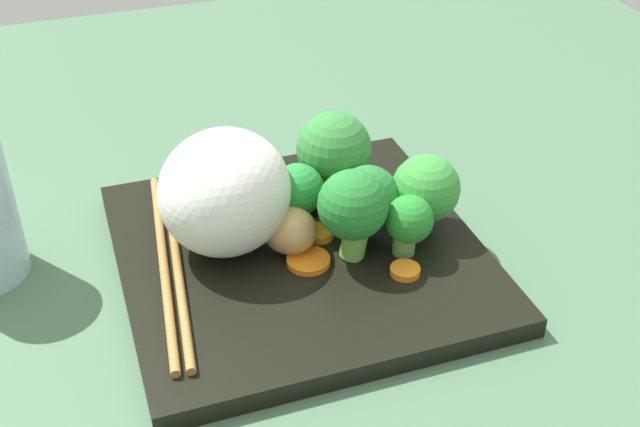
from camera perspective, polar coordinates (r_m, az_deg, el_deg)
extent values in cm
cube|color=#44684B|center=(58.88, -1.44, -4.26)|extent=(110.00, 110.00, 2.00)
cube|color=black|center=(57.81, -1.46, -2.92)|extent=(25.08, 25.08, 1.48)
ellipsoid|color=white|center=(55.53, -6.71, 1.51)|extent=(13.05, 13.09, 8.72)
cylinder|color=#62984A|center=(56.56, 5.94, -2.00)|extent=(2.00, 1.97, 1.84)
sphere|color=#26862D|center=(55.53, 6.29, -0.41)|extent=(3.39, 3.39, 3.39)
cylinder|color=#6CA353|center=(58.83, -1.80, -0.20)|extent=(1.70, 1.52, 1.96)
sphere|color=#238434|center=(57.62, -1.58, 1.69)|extent=(3.81, 3.81, 3.81)
cylinder|color=#6EA34B|center=(61.55, 0.75, 2.09)|extent=(2.14, 2.14, 2.81)
sphere|color=#337F38|center=(60.11, 0.99, 4.56)|extent=(5.61, 5.61, 5.61)
cylinder|color=#6EAD4D|center=(58.63, 3.05, -0.43)|extent=(1.49, 1.51, 1.74)
sphere|color=#24712F|center=(57.40, 3.23, 1.36)|extent=(4.56, 4.56, 4.56)
cylinder|color=#6FA04A|center=(59.27, 7.02, -0.28)|extent=(1.46, 1.31, 1.77)
sphere|color=green|center=(57.85, 7.45, 1.76)|extent=(4.91, 4.91, 4.91)
cylinder|color=#69B046|center=(55.76, 2.46, -1.82)|extent=(2.42, 2.10, 2.99)
sphere|color=#23792D|center=(54.06, 2.34, 0.62)|extent=(4.84, 4.84, 4.84)
cylinder|color=orange|center=(58.13, -0.09, -1.39)|extent=(2.75, 2.75, 0.60)
cylinder|color=orange|center=(55.76, -0.58, -3.28)|extent=(3.58, 3.58, 0.42)
cylinder|color=orange|center=(55.08, 6.01, -4.01)|extent=(2.49, 2.49, 0.49)
cube|color=red|center=(61.37, 3.77, 1.06)|extent=(3.78, 3.44, 1.28)
cube|color=red|center=(60.04, 2.17, 0.68)|extent=(2.75, 2.81, 1.98)
cube|color=red|center=(61.23, 6.28, 1.21)|extent=(1.91, 2.21, 1.96)
ellipsoid|color=tan|center=(56.27, -2.14, -1.17)|extent=(4.84, 4.97, 3.17)
ellipsoid|color=#B68051|center=(60.90, -1.10, 1.20)|extent=(3.67, 2.95, 1.91)
cylinder|color=#A57539|center=(56.37, -10.96, -3.43)|extent=(3.08, 21.39, 0.62)
cylinder|color=#A57539|center=(56.36, -10.05, -3.31)|extent=(3.08, 21.39, 0.62)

